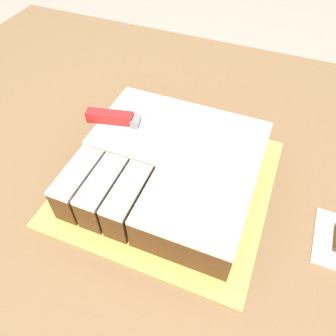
# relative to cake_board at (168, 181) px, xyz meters

# --- Properties ---
(ground_plane) EXTENTS (8.00, 8.00, 0.00)m
(ground_plane) POSITION_rel_cake_board_xyz_m (-0.06, 0.03, -0.95)
(ground_plane) COLOR #9E9384
(countertop) EXTENTS (1.40, 1.10, 0.94)m
(countertop) POSITION_rel_cake_board_xyz_m (-0.06, 0.03, -0.48)
(countertop) COLOR brown
(countertop) RESTS_ON ground_plane
(cake_board) EXTENTS (0.39, 0.38, 0.01)m
(cake_board) POSITION_rel_cake_board_xyz_m (0.00, 0.00, 0.00)
(cake_board) COLOR gold
(cake_board) RESTS_ON countertop
(cake) EXTENTS (0.32, 0.31, 0.07)m
(cake) POSITION_rel_cake_board_xyz_m (0.00, 0.00, 0.04)
(cake) COLOR brown
(cake) RESTS_ON cake_board
(knife) EXTENTS (0.25, 0.08, 0.02)m
(knife) POSITION_rel_cake_board_xyz_m (-0.11, 0.05, 0.09)
(knife) COLOR silver
(knife) RESTS_ON cake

